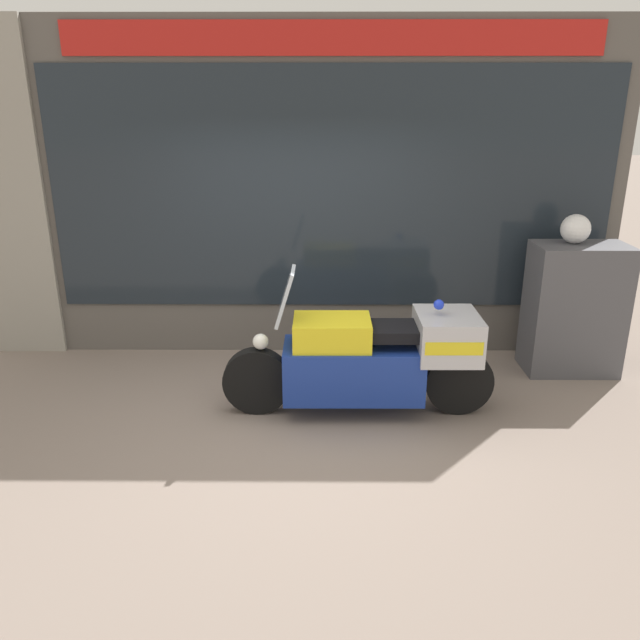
% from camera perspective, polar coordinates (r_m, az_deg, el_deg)
% --- Properties ---
extents(ground_plane, '(60.00, 60.00, 0.00)m').
position_cam_1_polar(ground_plane, '(5.44, -2.55, -9.86)').
color(ground_plane, gray).
extents(shop_building, '(6.80, 0.55, 3.46)m').
position_cam_1_polar(shop_building, '(6.83, -5.17, 11.55)').
color(shop_building, '#56514C').
rests_on(shop_building, ground).
extents(window_display, '(5.59, 0.30, 2.09)m').
position_cam_1_polar(window_display, '(7.11, 0.63, 1.61)').
color(window_display, slate).
rests_on(window_display, ground).
extents(paramedic_motorcycle, '(2.40, 0.64, 1.33)m').
position_cam_1_polar(paramedic_motorcycle, '(5.50, 4.87, -3.40)').
color(paramedic_motorcycle, black).
rests_on(paramedic_motorcycle, ground).
extents(utility_cabinet, '(0.92, 0.54, 1.33)m').
position_cam_1_polar(utility_cabinet, '(6.83, 22.22, 0.94)').
color(utility_cabinet, '#4C4C51').
rests_on(utility_cabinet, ground).
extents(white_helmet, '(0.29, 0.29, 0.29)m').
position_cam_1_polar(white_helmet, '(6.67, 22.33, 7.71)').
color(white_helmet, white).
rests_on(white_helmet, utility_cabinet).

